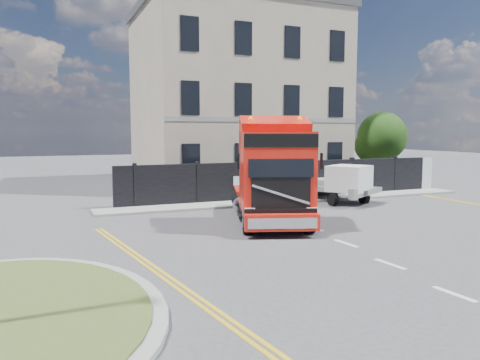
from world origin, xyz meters
name	(u,v)px	position (x,y,z in m)	size (l,w,h in m)	color
ground	(256,250)	(0.00, 0.00, 0.00)	(120.00, 120.00, 0.00)	#424244
hoarding_fence	(298,180)	(6.55, 9.00, 1.00)	(18.80, 0.25, 2.00)	black
georgian_building	(235,98)	(6.00, 16.50, 5.77)	(12.30, 10.30, 12.80)	#BEAE97
tree	(379,139)	(14.38, 12.10, 3.05)	(3.20, 3.20, 4.80)	#382619
pavement_far	(297,200)	(6.00, 8.10, 0.06)	(20.00, 1.60, 0.12)	gray
truck	(273,178)	(2.12, 3.09, 1.79)	(4.53, 7.11, 3.99)	black
flatbed_pickup	(342,183)	(7.74, 6.68, 1.03)	(3.85, 5.06, 1.91)	slate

